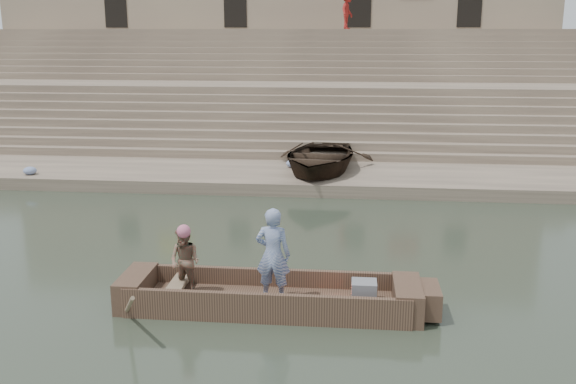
% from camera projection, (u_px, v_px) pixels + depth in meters
% --- Properties ---
extents(ground, '(120.00, 120.00, 0.00)m').
position_uv_depth(ground, '(138.00, 258.00, 14.88)').
color(ground, '#262F23').
rests_on(ground, ground).
extents(lower_landing, '(32.00, 4.00, 0.40)m').
position_uv_depth(lower_landing, '(213.00, 175.00, 22.55)').
color(lower_landing, gray).
rests_on(lower_landing, ground).
extents(mid_landing, '(32.00, 3.00, 2.80)m').
position_uv_depth(mid_landing, '(247.00, 114.00, 29.51)').
color(mid_landing, gray).
rests_on(mid_landing, ground).
extents(upper_landing, '(32.00, 3.00, 5.20)m').
position_uv_depth(upper_landing, '(267.00, 77.00, 35.98)').
color(upper_landing, gray).
rests_on(upper_landing, ground).
extents(ghat_steps, '(32.00, 11.00, 5.20)m').
position_uv_depth(ghat_steps, '(253.00, 102.00, 31.05)').
color(ghat_steps, gray).
rests_on(ghat_steps, ground).
extents(building_wall, '(32.00, 5.07, 11.20)m').
position_uv_depth(building_wall, '(276.00, 23.00, 39.12)').
color(building_wall, '#9E8A6B').
rests_on(building_wall, ground).
extents(main_rowboat, '(5.00, 1.30, 0.22)m').
position_uv_depth(main_rowboat, '(269.00, 303.00, 12.14)').
color(main_rowboat, brown).
rests_on(main_rowboat, ground).
extents(rowboat_trim, '(6.04, 2.63, 1.97)m').
position_uv_depth(rowboat_trim, '(280.00, 294.00, 12.06)').
color(rowboat_trim, brown).
rests_on(rowboat_trim, ground).
extents(standing_man, '(0.68, 0.48, 1.76)m').
position_uv_depth(standing_man, '(273.00, 255.00, 11.83)').
color(standing_man, navy).
rests_on(standing_man, main_rowboat).
extents(rowing_man, '(0.77, 0.69, 1.30)m').
position_uv_depth(rowing_man, '(185.00, 261.00, 12.15)').
color(rowing_man, '#277555').
rests_on(rowing_man, main_rowboat).
extents(television, '(0.46, 0.42, 0.40)m').
position_uv_depth(television, '(363.00, 292.00, 11.89)').
color(television, slate).
rests_on(television, main_rowboat).
extents(beached_rowboat, '(3.95, 5.16, 0.99)m').
position_uv_depth(beached_rowboat, '(319.00, 157.00, 22.14)').
color(beached_rowboat, '#2D2116').
rests_on(beached_rowboat, lower_landing).
extents(pedestrian, '(1.03, 1.37, 1.89)m').
position_uv_depth(pedestrian, '(348.00, 11.00, 34.22)').
color(pedestrian, maroon).
rests_on(pedestrian, upper_landing).
extents(cloth_bundles, '(9.09, 2.53, 0.26)m').
position_uv_depth(cloth_bundles, '(165.00, 167.00, 22.31)').
color(cloth_bundles, '#3F5999').
rests_on(cloth_bundles, lower_landing).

